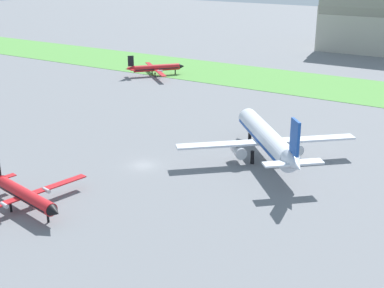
{
  "coord_description": "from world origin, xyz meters",
  "views": [
    {
      "loc": [
        50.59,
        -65.61,
        33.56
      ],
      "look_at": [
        5.76,
        6.33,
        3.0
      ],
      "focal_mm": 49.11,
      "sensor_mm": 36.0,
      "label": 1
    }
  ],
  "objects": [
    {
      "name": "ground_plane",
      "position": [
        0.0,
        0.0,
        0.0
      ],
      "size": [
        600.0,
        600.0,
        0.0
      ],
      "primitive_type": "plane",
      "color": "slate"
    },
    {
      "name": "airplane_taxiing_turboprop",
      "position": [
        -39.42,
        58.39,
        2.3
      ],
      "size": [
        16.79,
        15.08,
        6.28
      ],
      "rotation": [
        0.0,
        0.0,
        0.86
      ],
      "color": "red",
      "rests_on": "ground_plane"
    },
    {
      "name": "grass_taxiway_strip",
      "position": [
        0.0,
        71.79,
        0.04
      ],
      "size": [
        360.0,
        28.0,
        0.08
      ],
      "primitive_type": "cube",
      "color": "#549342",
      "rests_on": "ground_plane"
    },
    {
      "name": "airplane_foreground_turboprop",
      "position": [
        -4.36,
        -21.77,
        2.22
      ],
      "size": [
        17.32,
        20.12,
        6.08
      ],
      "rotation": [
        0.0,
        0.0,
        6.09
      ],
      "color": "red",
      "rests_on": "ground_plane"
    },
    {
      "name": "airplane_midfield_jet",
      "position": [
        16.74,
        13.08,
        4.01
      ],
      "size": [
        24.92,
        25.68,
        11.13
      ],
      "rotation": [
        0.0,
        0.0,
        2.3
      ],
      "color": "silver",
      "rests_on": "ground_plane"
    }
  ]
}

